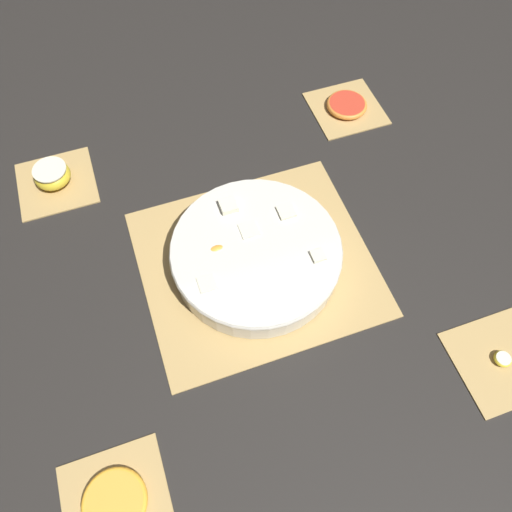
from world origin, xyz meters
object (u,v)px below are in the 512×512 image
(fruit_salad_bowl, at_px, (256,253))
(apple_half, at_px, (52,175))
(grapefruit_slice, at_px, (347,105))
(orange_slice_whole, at_px, (115,502))
(banana_coin_single, at_px, (503,359))

(fruit_salad_bowl, bearing_deg, apple_half, 136.15)
(grapefruit_slice, bearing_deg, apple_half, 180.00)
(orange_slice_whole, xyz_separation_m, grapefruit_slice, (0.63, 0.60, 0.00))
(grapefruit_slice, bearing_deg, banana_coin_single, -90.00)
(banana_coin_single, bearing_deg, fruit_salad_bowl, 136.18)
(apple_half, distance_m, orange_slice_whole, 0.60)
(orange_slice_whole, xyz_separation_m, banana_coin_single, (0.63, 0.00, -0.00))
(orange_slice_whole, distance_m, grapefruit_slice, 0.87)
(orange_slice_whole, relative_size, grapefruit_slice, 1.06)
(banana_coin_single, height_order, grapefruit_slice, grapefruit_slice)
(apple_half, bearing_deg, fruit_salad_bowl, -43.85)
(fruit_salad_bowl, distance_m, orange_slice_whole, 0.44)
(fruit_salad_bowl, height_order, banana_coin_single, fruit_salad_bowl)
(banana_coin_single, relative_size, grapefruit_slice, 0.32)
(orange_slice_whole, distance_m, banana_coin_single, 0.63)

